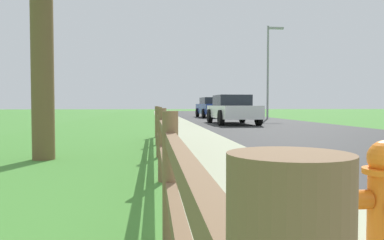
% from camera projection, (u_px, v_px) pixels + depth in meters
% --- Properties ---
extents(ground_plane, '(120.00, 120.00, 0.00)m').
position_uv_depth(ground_plane, '(184.00, 119.00, 26.40)').
color(ground_plane, '#498E36').
extents(road_asphalt, '(7.00, 66.00, 0.01)m').
position_uv_depth(road_asphalt, '(229.00, 118.00, 28.75)').
color(road_asphalt, '#373737').
rests_on(road_asphalt, ground).
extents(curb_concrete, '(6.00, 66.00, 0.01)m').
position_uv_depth(curb_concrete, '(142.00, 118.00, 28.08)').
color(curb_concrete, '#ACB28D').
rests_on(curb_concrete, ground).
extents(grass_verge, '(5.00, 66.00, 0.00)m').
position_uv_depth(grass_verge, '(121.00, 118.00, 27.93)').
color(grass_verge, '#498E36').
rests_on(grass_verge, ground).
extents(rail_fence, '(0.11, 11.51, 0.95)m').
position_uv_depth(rail_fence, '(160.00, 133.00, 6.01)').
color(rail_fence, brown).
rests_on(rail_fence, ground).
extents(parked_suv_white, '(2.17, 4.97, 1.50)m').
position_uv_depth(parked_suv_white, '(232.00, 109.00, 19.78)').
color(parked_suv_white, white).
rests_on(parked_suv_white, ground).
extents(parked_car_blue, '(2.16, 4.98, 1.57)m').
position_uv_depth(parked_car_blue, '(212.00, 107.00, 30.00)').
color(parked_car_blue, navy).
rests_on(parked_car_blue, ground).
extents(street_lamp, '(1.17, 0.20, 6.52)m').
position_uv_depth(street_lamp, '(269.00, 64.00, 26.75)').
color(street_lamp, gray).
rests_on(street_lamp, ground).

